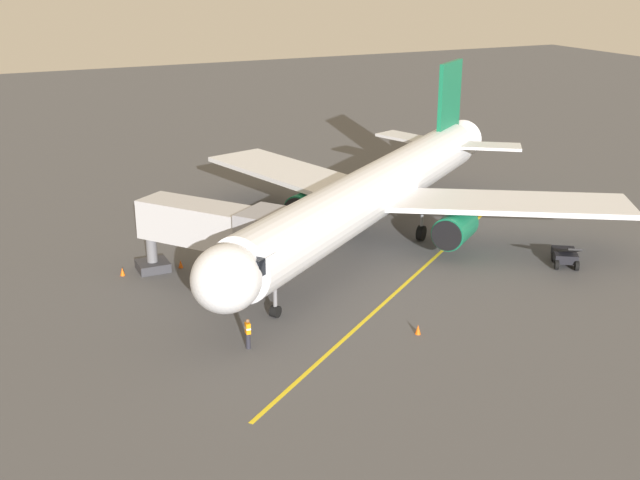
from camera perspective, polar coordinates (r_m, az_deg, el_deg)
name	(u,v)px	position (r m, az deg, el deg)	size (l,w,h in m)	color
ground_plane	(370,250)	(56.42, 3.65, -0.72)	(220.00, 220.00, 0.00)	#4C4C4F
apron_lead_in_line	(416,275)	(52.27, 6.90, -2.50)	(0.24, 40.00, 0.01)	yellow
airplane	(375,192)	(56.11, 3.97, 3.46)	(34.54, 31.59, 11.50)	silver
jet_bridge	(221,229)	(49.32, -7.16, 0.78)	(8.60, 10.25, 5.40)	#B7B7BC
ground_crew_marshaller	(248,333)	(42.20, -5.22, -6.70)	(0.28, 0.42, 1.71)	#23232D
belt_loader_near_nose	(565,255)	(55.76, 17.26, -1.06)	(3.48, 4.50, 2.32)	black
safety_cone_nose_left	(122,272)	(53.29, -14.05, -2.22)	(0.32, 0.32, 0.55)	#F2590F
safety_cone_nose_right	(215,288)	(49.58, -7.55, -3.44)	(0.32, 0.32, 0.55)	#F2590F
safety_cone_wing_port	(181,264)	(53.81, -10.01, -1.70)	(0.32, 0.32, 0.55)	#F2590F
safety_cone_wing_starboard	(418,329)	(44.15, 7.07, -6.41)	(0.32, 0.32, 0.55)	#F2590F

